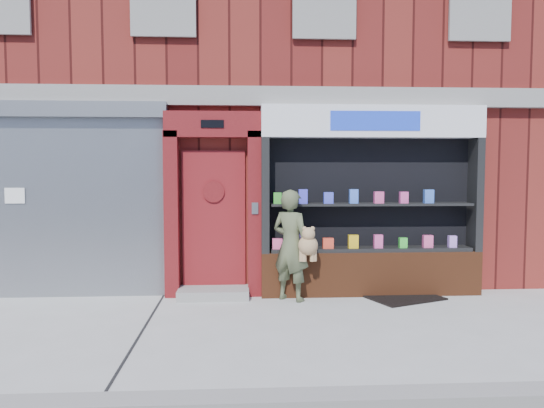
{
  "coord_description": "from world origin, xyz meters",
  "views": [
    {
      "loc": [
        -0.31,
        -6.49,
        2.04
      ],
      "look_at": [
        0.12,
        1.0,
        1.52
      ],
      "focal_mm": 35.0,
      "sensor_mm": 36.0,
      "label": 1
    }
  ],
  "objects": [
    {
      "name": "woman",
      "position": [
        0.46,
        1.48,
        0.85
      ],
      "size": [
        0.76,
        0.7,
        1.7
      ],
      "color": "#4F5739",
      "rests_on": "ground"
    },
    {
      "name": "ground",
      "position": [
        0.0,
        0.0,
        0.0
      ],
      "size": [
        80.0,
        80.0,
        0.0
      ],
      "primitive_type": "plane",
      "color": "#9E9E99",
      "rests_on": "ground"
    },
    {
      "name": "doormat",
      "position": [
        2.22,
        1.5,
        0.01
      ],
      "size": [
        1.29,
        1.11,
        0.03
      ],
      "primitive_type": "cube",
      "rotation": [
        0.0,
        0.0,
        0.4
      ],
      "color": "black",
      "rests_on": "ground"
    },
    {
      "name": "pharmacy_bay",
      "position": [
        1.75,
        1.81,
        1.37
      ],
      "size": [
        3.5,
        0.41,
        3.0
      ],
      "color": "brown",
      "rests_on": "ground"
    },
    {
      "name": "shutter_bay",
      "position": [
        -3.0,
        1.93,
        1.72
      ],
      "size": [
        3.1,
        0.3,
        3.04
      ],
      "color": "gray",
      "rests_on": "ground"
    },
    {
      "name": "red_door_bay",
      "position": [
        -0.75,
        1.86,
        1.46
      ],
      "size": [
        1.52,
        0.58,
        2.9
      ],
      "color": "#560E11",
      "rests_on": "ground"
    },
    {
      "name": "curb",
      "position": [
        0.0,
        -2.15,
        0.06
      ],
      "size": [
        60.0,
        0.3,
        0.12
      ],
      "primitive_type": "cube",
      "color": "gray",
      "rests_on": "ground"
    },
    {
      "name": "building",
      "position": [
        -0.0,
        5.99,
        4.0
      ],
      "size": [
        12.0,
        8.16,
        8.0
      ],
      "color": "#5E1815",
      "rests_on": "ground"
    }
  ]
}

